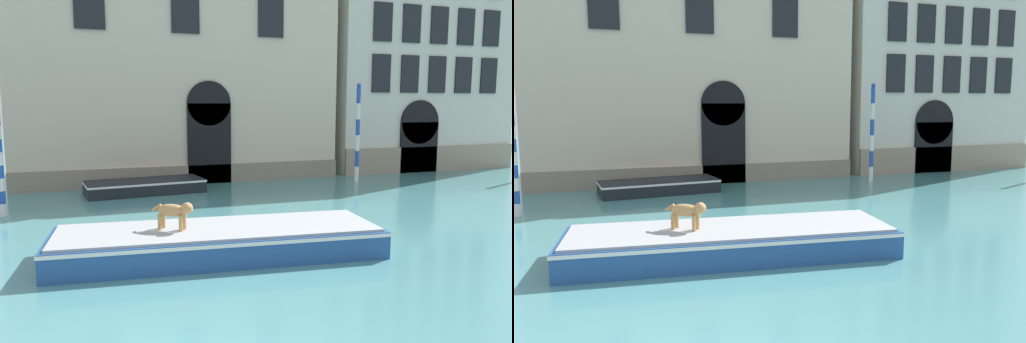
# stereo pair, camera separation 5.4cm
# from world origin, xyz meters

# --- Properties ---
(palazzo_right) EXTENTS (10.47, 6.13, 12.78)m
(palazzo_right) POSITION_xyz_m (16.67, 19.45, 6.37)
(palazzo_right) COLOR beige
(palazzo_right) RESTS_ON ground_plane
(boat_foreground) EXTENTS (7.88, 3.16, 0.69)m
(boat_foreground) POSITION_xyz_m (2.15, 5.83, 0.37)
(boat_foreground) COLOR #234C8C
(boat_foreground) RESTS_ON ground_plane
(dog_on_deck) EXTENTS (0.89, 0.66, 0.68)m
(dog_on_deck) POSITION_xyz_m (1.13, 5.91, 1.13)
(dog_on_deck) COLOR tan
(dog_on_deck) RESTS_ON boat_foreground
(boat_moored_near_palazzo) EXTENTS (4.79, 2.33, 0.53)m
(boat_moored_near_palazzo) POSITION_xyz_m (1.46, 14.84, 0.28)
(boat_moored_near_palazzo) COLOR black
(boat_moored_near_palazzo) RESTS_ON ground_plane
(mooring_pole_0) EXTENTS (0.19, 0.19, 4.48)m
(mooring_pole_0) POSITION_xyz_m (10.97, 14.57, 2.25)
(mooring_pole_0) COLOR white
(mooring_pole_0) RESTS_ON ground_plane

